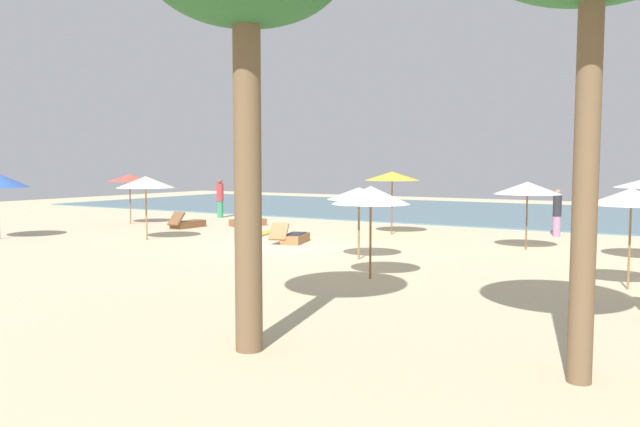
% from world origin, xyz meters
% --- Properties ---
extents(ground_plane, '(60.00, 60.00, 0.00)m').
position_xyz_m(ground_plane, '(0.00, 0.00, 0.00)').
color(ground_plane, beige).
extents(ocean_water, '(48.00, 16.00, 0.06)m').
position_xyz_m(ocean_water, '(0.00, 17.00, 0.03)').
color(ocean_water, slate).
rests_on(ocean_water, ground_plane).
extents(umbrella_0, '(1.77, 1.77, 2.11)m').
position_xyz_m(umbrella_0, '(4.82, -3.42, 1.91)').
color(umbrella_0, brown).
rests_on(umbrella_0, ground_plane).
extents(umbrella_1, '(2.00, 2.00, 2.07)m').
position_xyz_m(umbrella_1, '(6.74, 3.33, 1.88)').
color(umbrella_1, brown).
rests_on(umbrella_1, ground_plane).
extents(umbrella_2, '(1.70, 1.70, 2.11)m').
position_xyz_m(umbrella_2, '(9.96, -1.73, 1.94)').
color(umbrella_2, olive).
rests_on(umbrella_2, ground_plane).
extents(umbrella_3, '(1.97, 1.97, 2.19)m').
position_xyz_m(umbrella_3, '(-5.01, -0.87, 1.99)').
color(umbrella_3, olive).
rests_on(umbrella_3, ground_plane).
extents(umbrella_4, '(1.75, 1.75, 1.98)m').
position_xyz_m(umbrella_4, '(3.27, -1.01, 1.81)').
color(umbrella_4, olive).
rests_on(umbrella_4, ground_plane).
extents(umbrella_5, '(2.05, 2.05, 2.32)m').
position_xyz_m(umbrella_5, '(1.50, 5.03, 2.16)').
color(umbrella_5, brown).
rests_on(umbrella_5, ground_plane).
extents(umbrella_8, '(1.90, 1.90, 2.15)m').
position_xyz_m(umbrella_8, '(-9.89, 2.81, 2.00)').
color(umbrella_8, brown).
rests_on(umbrella_8, ground_plane).
extents(lounger_0, '(0.63, 1.70, 0.69)m').
position_xyz_m(lounger_0, '(-6.66, 2.87, 0.17)').
color(lounger_0, brown).
rests_on(lounger_0, ground_plane).
extents(lounger_1, '(1.06, 1.78, 0.69)m').
position_xyz_m(lounger_1, '(-0.24, 1.09, 0.18)').
color(lounger_1, olive).
rests_on(lounger_1, ground_plane).
extents(lounger_2, '(1.27, 1.78, 0.68)m').
position_xyz_m(lounger_2, '(-4.99, 4.74, 0.18)').
color(lounger_2, brown).
rests_on(lounger_2, ground_plane).
extents(person_1, '(0.46, 0.46, 1.88)m').
position_xyz_m(person_1, '(-8.63, 7.29, 0.96)').
color(person_1, '#338C59').
rests_on(person_1, ground_plane).
extents(person_2, '(0.33, 0.33, 1.70)m').
position_xyz_m(person_2, '(6.87, 7.49, 0.87)').
color(person_2, '#D17299').
rests_on(person_2, ground_plane).
extents(surfboard, '(1.07, 2.10, 0.07)m').
position_xyz_m(surfboard, '(-2.63, 2.70, 0.04)').
color(surfboard, gold).
rests_on(surfboard, ground_plane).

